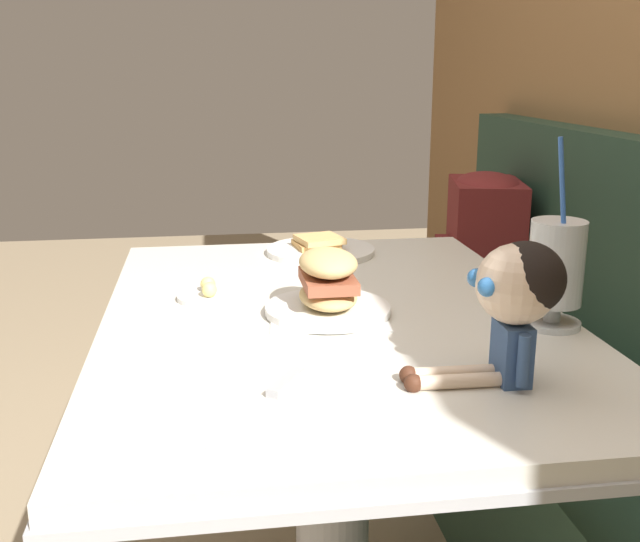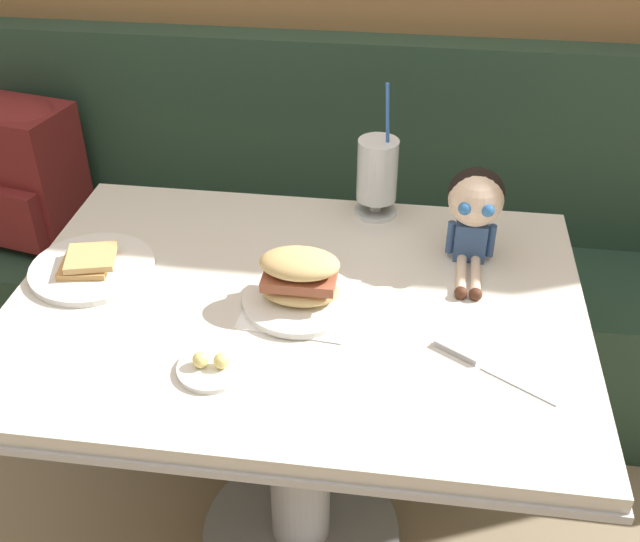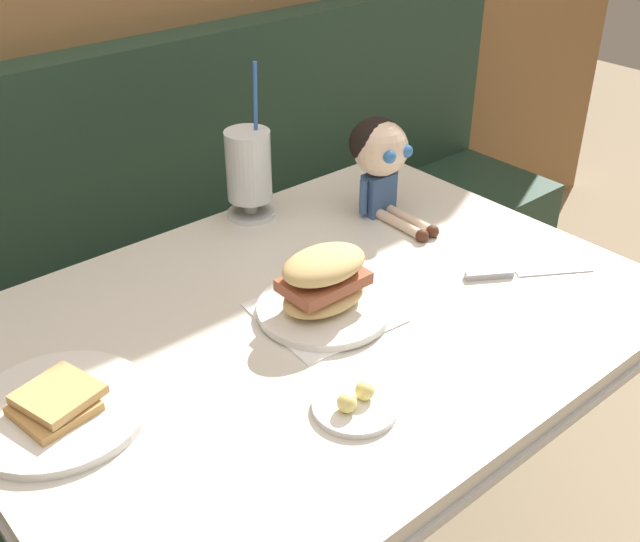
# 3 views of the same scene
# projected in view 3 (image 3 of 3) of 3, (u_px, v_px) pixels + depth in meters

# --- Properties ---
(booth_bench) EXTENTS (2.60, 0.48, 1.00)m
(booth_bench) POSITION_uv_depth(u_px,v_px,m) (150.00, 341.00, 1.89)
(booth_bench) COLOR #233D2D
(booth_bench) RESTS_ON ground
(diner_table) EXTENTS (1.11, 0.81, 0.74)m
(diner_table) POSITION_uv_depth(u_px,v_px,m) (315.00, 404.00, 1.37)
(diner_table) COLOR silver
(diner_table) RESTS_ON ground
(toast_plate) EXTENTS (0.25, 0.25, 0.04)m
(toast_plate) POSITION_uv_depth(u_px,v_px,m) (58.00, 408.00, 1.05)
(toast_plate) COLOR white
(toast_plate) RESTS_ON diner_table
(milkshake_glass) EXTENTS (0.10, 0.10, 0.32)m
(milkshake_glass) POSITION_uv_depth(u_px,v_px,m) (249.00, 169.00, 1.51)
(milkshake_glass) COLOR silver
(milkshake_glass) RESTS_ON diner_table
(sandwich_plate) EXTENTS (0.22, 0.22, 0.12)m
(sandwich_plate) POSITION_uv_depth(u_px,v_px,m) (324.00, 290.00, 1.24)
(sandwich_plate) COLOR white
(sandwich_plate) RESTS_ON diner_table
(butter_saucer) EXTENTS (0.12, 0.12, 0.04)m
(butter_saucer) POSITION_uv_depth(u_px,v_px,m) (355.00, 404.00, 1.06)
(butter_saucer) COLOR white
(butter_saucer) RESTS_ON diner_table
(butter_knife) EXTENTS (0.21, 0.14, 0.01)m
(butter_knife) POSITION_uv_depth(u_px,v_px,m) (507.00, 274.00, 1.36)
(butter_knife) COLOR silver
(butter_knife) RESTS_ON diner_table
(seated_doll) EXTENTS (0.12, 0.22, 0.20)m
(seated_doll) POSITION_uv_depth(u_px,v_px,m) (380.00, 153.00, 1.50)
(seated_doll) COLOR #385689
(seated_doll) RESTS_ON diner_table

